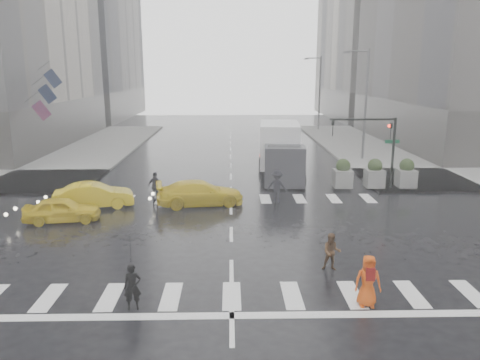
{
  "coord_description": "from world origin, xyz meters",
  "views": [
    {
      "loc": [
        -0.02,
        -20.18,
        7.24
      ],
      "look_at": [
        0.44,
        2.0,
        2.07
      ],
      "focal_mm": 35.0,
      "sensor_mm": 36.0,
      "label": 1
    }
  ],
  "objects_px": {
    "pedestrian_orange": "(368,281)",
    "box_truck": "(281,150)",
    "pedestrian_brown": "(332,252)",
    "traffic_signal_pole": "(378,139)",
    "taxi_mid": "(94,196)",
    "taxi_front": "(62,210)"
  },
  "relations": [
    {
      "from": "pedestrian_brown",
      "to": "taxi_front",
      "type": "xyz_separation_m",
      "value": [
        -12.02,
        6.0,
        -0.1
      ]
    },
    {
      "from": "pedestrian_brown",
      "to": "box_truck",
      "type": "distance_m",
      "value": 15.47
    },
    {
      "from": "pedestrian_brown",
      "to": "pedestrian_orange",
      "type": "distance_m",
      "value": 2.8
    },
    {
      "from": "traffic_signal_pole",
      "to": "pedestrian_brown",
      "type": "distance_m",
      "value": 13.36
    },
    {
      "from": "traffic_signal_pole",
      "to": "pedestrian_orange",
      "type": "bearing_deg",
      "value": -107.81
    },
    {
      "from": "taxi_mid",
      "to": "traffic_signal_pole",
      "type": "bearing_deg",
      "value": -91.87
    },
    {
      "from": "traffic_signal_pole",
      "to": "box_truck",
      "type": "bearing_deg",
      "value": 148.54
    },
    {
      "from": "taxi_mid",
      "to": "pedestrian_orange",
      "type": "bearing_deg",
      "value": -147.91
    },
    {
      "from": "pedestrian_orange",
      "to": "taxi_mid",
      "type": "relative_size",
      "value": 0.4
    },
    {
      "from": "pedestrian_orange",
      "to": "pedestrian_brown",
      "type": "bearing_deg",
      "value": 105.66
    },
    {
      "from": "taxi_front",
      "to": "taxi_mid",
      "type": "xyz_separation_m",
      "value": [
        0.89,
        2.4,
        0.07
      ]
    },
    {
      "from": "box_truck",
      "to": "taxi_mid",
      "type": "bearing_deg",
      "value": -142.51
    },
    {
      "from": "pedestrian_orange",
      "to": "taxi_front",
      "type": "bearing_deg",
      "value": 149.5
    },
    {
      "from": "taxi_front",
      "to": "pedestrian_brown",
      "type": "bearing_deg",
      "value": -125.54
    },
    {
      "from": "pedestrian_brown",
      "to": "pedestrian_orange",
      "type": "bearing_deg",
      "value": -69.46
    },
    {
      "from": "pedestrian_orange",
      "to": "box_truck",
      "type": "height_order",
      "value": "box_truck"
    },
    {
      "from": "pedestrian_brown",
      "to": "pedestrian_orange",
      "type": "relative_size",
      "value": 0.85
    },
    {
      "from": "pedestrian_brown",
      "to": "taxi_front",
      "type": "height_order",
      "value": "pedestrian_brown"
    },
    {
      "from": "traffic_signal_pole",
      "to": "taxi_mid",
      "type": "xyz_separation_m",
      "value": [
        -16.42,
        -3.6,
        -2.53
      ]
    },
    {
      "from": "pedestrian_orange",
      "to": "taxi_front",
      "type": "distance_m",
      "value": 15.31
    },
    {
      "from": "taxi_front",
      "to": "box_truck",
      "type": "bearing_deg",
      "value": -60.23
    },
    {
      "from": "traffic_signal_pole",
      "to": "box_truck",
      "type": "relative_size",
      "value": 0.64
    }
  ]
}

